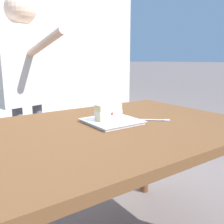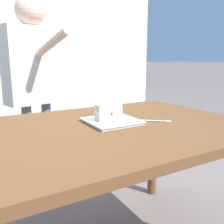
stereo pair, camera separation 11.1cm
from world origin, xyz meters
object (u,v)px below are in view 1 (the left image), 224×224
Objects in this scene: dessert_plate at (112,121)px; dessert_fork at (156,120)px; patio_table at (97,147)px; cake_slice at (108,112)px; diner_person at (25,70)px.

dessert_plate is 0.23m from dessert_fork.
dessert_fork reaches higher than patio_table.
cake_slice is 0.79m from diner_person.
cake_slice is 0.09× the size of diner_person.
patio_table is at bearing -153.04° from cake_slice.
patio_table is 0.87m from diner_person.
dessert_plate is 0.05m from cake_slice.
cake_slice is 0.26m from dessert_fork.
dessert_plate is 1.91× the size of cake_slice.
patio_table is 1.03× the size of diner_person.
dessert_fork is (0.23, -0.11, -0.05)m from cake_slice.
dessert_plate is at bearing 19.01° from patio_table.
diner_person reaches higher than patio_table.
cake_slice reaches higher than dessert_plate.
dessert_plate reaches higher than patio_table.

